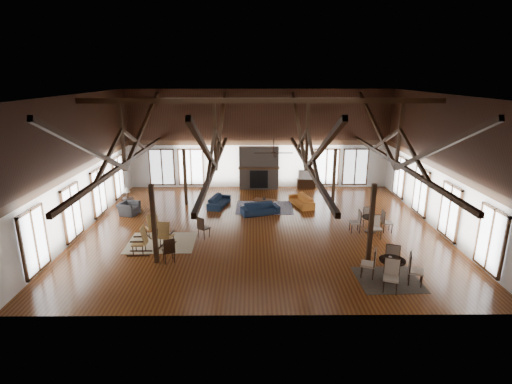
{
  "coord_description": "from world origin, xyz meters",
  "views": [
    {
      "loc": [
        -0.35,
        -17.24,
        6.82
      ],
      "look_at": [
        -0.22,
        1.0,
        1.43
      ],
      "focal_mm": 28.0,
      "sensor_mm": 36.0,
      "label": 1
    }
  ],
  "objects_px": {
    "armchair": "(129,208)",
    "cafe_table_far": "(371,221)",
    "tv_console": "(306,183)",
    "sofa_navy_front": "(260,209)",
    "cafe_table_near": "(392,266)",
    "sofa_orange": "(302,201)",
    "sofa_navy_left": "(219,201)",
    "coffee_table": "(264,201)"
  },
  "relations": [
    {
      "from": "sofa_navy_left",
      "to": "cafe_table_far",
      "type": "bearing_deg",
      "value": -102.61
    },
    {
      "from": "armchair",
      "to": "tv_console",
      "type": "distance_m",
      "value": 10.75
    },
    {
      "from": "sofa_orange",
      "to": "coffee_table",
      "type": "height_order",
      "value": "sofa_orange"
    },
    {
      "from": "cafe_table_far",
      "to": "sofa_navy_left",
      "type": "bearing_deg",
      "value": 152.51
    },
    {
      "from": "armchair",
      "to": "sofa_navy_front",
      "type": "bearing_deg",
      "value": -75.5
    },
    {
      "from": "sofa_orange",
      "to": "coffee_table",
      "type": "distance_m",
      "value": 2.05
    },
    {
      "from": "armchair",
      "to": "cafe_table_near",
      "type": "height_order",
      "value": "cafe_table_near"
    },
    {
      "from": "sofa_navy_front",
      "to": "sofa_orange",
      "type": "relative_size",
      "value": 1.0
    },
    {
      "from": "sofa_orange",
      "to": "coffee_table",
      "type": "bearing_deg",
      "value": -100.12
    },
    {
      "from": "sofa_navy_front",
      "to": "tv_console",
      "type": "bearing_deg",
      "value": 40.58
    },
    {
      "from": "sofa_navy_left",
      "to": "sofa_orange",
      "type": "relative_size",
      "value": 0.98
    },
    {
      "from": "sofa_navy_left",
      "to": "sofa_orange",
      "type": "distance_m",
      "value": 4.45
    },
    {
      "from": "cafe_table_far",
      "to": "tv_console",
      "type": "height_order",
      "value": "cafe_table_far"
    },
    {
      "from": "sofa_navy_front",
      "to": "cafe_table_far",
      "type": "distance_m",
      "value": 5.49
    },
    {
      "from": "sofa_navy_left",
      "to": "cafe_table_near",
      "type": "relative_size",
      "value": 0.89
    },
    {
      "from": "sofa_navy_front",
      "to": "cafe_table_far",
      "type": "xyz_separation_m",
      "value": [
        4.93,
        -2.42,
        0.22
      ]
    },
    {
      "from": "cafe_table_far",
      "to": "tv_console",
      "type": "relative_size",
      "value": 1.7
    },
    {
      "from": "sofa_orange",
      "to": "armchair",
      "type": "distance_m",
      "value": 9.0
    },
    {
      "from": "sofa_navy_front",
      "to": "coffee_table",
      "type": "height_order",
      "value": "sofa_navy_front"
    },
    {
      "from": "sofa_navy_left",
      "to": "cafe_table_far",
      "type": "distance_m",
      "value": 8.03
    },
    {
      "from": "armchair",
      "to": "cafe_table_far",
      "type": "bearing_deg",
      "value": -87.23
    },
    {
      "from": "coffee_table",
      "to": "cafe_table_far",
      "type": "height_order",
      "value": "cafe_table_far"
    },
    {
      "from": "sofa_orange",
      "to": "armchair",
      "type": "xyz_separation_m",
      "value": [
        -8.91,
        -1.32,
        0.03
      ]
    },
    {
      "from": "sofa_navy_front",
      "to": "cafe_table_far",
      "type": "height_order",
      "value": "cafe_table_far"
    },
    {
      "from": "sofa_orange",
      "to": "cafe_table_near",
      "type": "xyz_separation_m",
      "value": [
        2.12,
        -8.17,
        0.26
      ]
    },
    {
      "from": "sofa_navy_left",
      "to": "cafe_table_far",
      "type": "relative_size",
      "value": 0.99
    },
    {
      "from": "sofa_navy_front",
      "to": "tv_console",
      "type": "distance_m",
      "value": 5.68
    },
    {
      "from": "cafe_table_near",
      "to": "sofa_orange",
      "type": "bearing_deg",
      "value": 104.54
    },
    {
      "from": "coffee_table",
      "to": "armchair",
      "type": "xyz_separation_m",
      "value": [
        -6.88,
        -1.07,
        -0.05
      ]
    },
    {
      "from": "cafe_table_near",
      "to": "tv_console",
      "type": "distance_m",
      "value": 11.78
    },
    {
      "from": "cafe_table_far",
      "to": "tv_console",
      "type": "bearing_deg",
      "value": 105.24
    },
    {
      "from": "coffee_table",
      "to": "cafe_table_near",
      "type": "distance_m",
      "value": 8.94
    },
    {
      "from": "sofa_navy_left",
      "to": "cafe_table_far",
      "type": "height_order",
      "value": "cafe_table_far"
    },
    {
      "from": "sofa_navy_left",
      "to": "coffee_table",
      "type": "xyz_separation_m",
      "value": [
        2.42,
        -0.2,
        0.09
      ]
    },
    {
      "from": "cafe_table_near",
      "to": "cafe_table_far",
      "type": "distance_m",
      "value": 4.44
    },
    {
      "from": "sofa_orange",
      "to": "tv_console",
      "type": "distance_m",
      "value": 3.59
    },
    {
      "from": "sofa_navy_left",
      "to": "sofa_orange",
      "type": "bearing_deg",
      "value": -74.39
    },
    {
      "from": "sofa_orange",
      "to": "armchair",
      "type": "bearing_deg",
      "value": -98.77
    },
    {
      "from": "sofa_navy_front",
      "to": "sofa_navy_left",
      "type": "relative_size",
      "value": 1.02
    },
    {
      "from": "coffee_table",
      "to": "cafe_table_far",
      "type": "distance_m",
      "value": 5.87
    },
    {
      "from": "coffee_table",
      "to": "sofa_navy_front",
      "type": "bearing_deg",
      "value": -82.2
    },
    {
      "from": "sofa_navy_left",
      "to": "coffee_table",
      "type": "distance_m",
      "value": 2.43
    }
  ]
}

